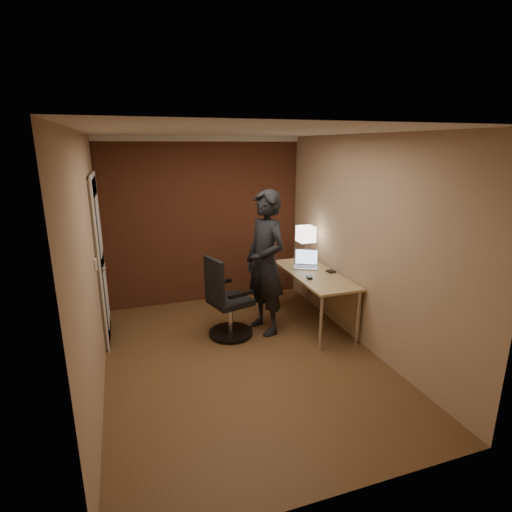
{
  "coord_description": "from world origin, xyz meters",
  "views": [
    {
      "loc": [
        -1.18,
        -3.94,
        2.38
      ],
      "look_at": [
        0.35,
        0.55,
        1.05
      ],
      "focal_mm": 28.0,
      "sensor_mm": 36.0,
      "label": 1
    }
  ],
  "objects_px": {
    "desk": "(319,282)",
    "mouse": "(309,277)",
    "desk_lamp": "(306,235)",
    "wallet": "(331,271)",
    "person": "(265,263)",
    "office_chair": "(226,303)",
    "laptop": "(306,262)"
  },
  "relations": [
    {
      "from": "desk_lamp",
      "to": "office_chair",
      "type": "relative_size",
      "value": 0.52
    },
    {
      "from": "mouse",
      "to": "wallet",
      "type": "distance_m",
      "value": 0.42
    },
    {
      "from": "laptop",
      "to": "wallet",
      "type": "height_order",
      "value": "laptop"
    },
    {
      "from": "desk_lamp",
      "to": "laptop",
      "type": "xyz_separation_m",
      "value": [
        -0.07,
        -0.17,
        -0.35
      ]
    },
    {
      "from": "desk",
      "to": "person",
      "type": "height_order",
      "value": "person"
    },
    {
      "from": "desk",
      "to": "desk_lamp",
      "type": "xyz_separation_m",
      "value": [
        0.02,
        0.49,
        0.55
      ]
    },
    {
      "from": "mouse",
      "to": "wallet",
      "type": "relative_size",
      "value": 0.91
    },
    {
      "from": "desk",
      "to": "office_chair",
      "type": "relative_size",
      "value": 1.45
    },
    {
      "from": "mouse",
      "to": "person",
      "type": "relative_size",
      "value": 0.05
    },
    {
      "from": "laptop",
      "to": "person",
      "type": "relative_size",
      "value": 0.22
    },
    {
      "from": "mouse",
      "to": "office_chair",
      "type": "distance_m",
      "value": 1.11
    },
    {
      "from": "desk_lamp",
      "to": "desk",
      "type": "bearing_deg",
      "value": -92.28
    },
    {
      "from": "desk",
      "to": "wallet",
      "type": "bearing_deg",
      "value": -11.83
    },
    {
      "from": "desk",
      "to": "wallet",
      "type": "relative_size",
      "value": 13.64
    },
    {
      "from": "laptop",
      "to": "wallet",
      "type": "distance_m",
      "value": 0.41
    },
    {
      "from": "desk_lamp",
      "to": "laptop",
      "type": "bearing_deg",
      "value": -111.91
    },
    {
      "from": "desk",
      "to": "mouse",
      "type": "bearing_deg",
      "value": -142.73
    },
    {
      "from": "desk_lamp",
      "to": "mouse",
      "type": "bearing_deg",
      "value": -111.0
    },
    {
      "from": "wallet",
      "to": "office_chair",
      "type": "relative_size",
      "value": 0.11
    },
    {
      "from": "person",
      "to": "desk_lamp",
      "type": "bearing_deg",
      "value": 104.8
    },
    {
      "from": "desk",
      "to": "laptop",
      "type": "distance_m",
      "value": 0.37
    },
    {
      "from": "desk",
      "to": "wallet",
      "type": "distance_m",
      "value": 0.21
    },
    {
      "from": "desk_lamp",
      "to": "person",
      "type": "relative_size",
      "value": 0.29
    },
    {
      "from": "wallet",
      "to": "office_chair",
      "type": "height_order",
      "value": "office_chair"
    },
    {
      "from": "desk",
      "to": "office_chair",
      "type": "distance_m",
      "value": 1.3
    },
    {
      "from": "desk_lamp",
      "to": "wallet",
      "type": "height_order",
      "value": "desk_lamp"
    },
    {
      "from": "office_chair",
      "to": "desk",
      "type": "bearing_deg",
      "value": -0.62
    },
    {
      "from": "desk",
      "to": "person",
      "type": "xyz_separation_m",
      "value": [
        -0.76,
        0.03,
        0.32
      ]
    },
    {
      "from": "mouse",
      "to": "person",
      "type": "xyz_separation_m",
      "value": [
        -0.52,
        0.21,
        0.18
      ]
    },
    {
      "from": "laptop",
      "to": "wallet",
      "type": "xyz_separation_m",
      "value": [
        0.2,
        -0.35,
        -0.05
      ]
    },
    {
      "from": "laptop",
      "to": "desk_lamp",
      "type": "bearing_deg",
      "value": 68.09
    },
    {
      "from": "desk",
      "to": "desk_lamp",
      "type": "distance_m",
      "value": 0.73
    }
  ]
}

